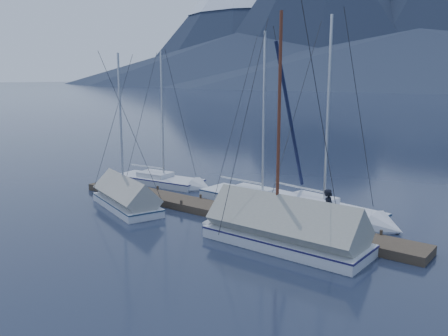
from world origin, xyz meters
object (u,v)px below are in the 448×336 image
at_px(sailboat_open_left, 170,183).
at_px(sailboat_covered_near, 273,231).
at_px(person, 329,210).
at_px(sailboat_open_right, 333,215).
at_px(sailboat_covered_far, 123,198).
at_px(sailboat_open_mid, 270,203).

distance_m(sailboat_open_left, sailboat_covered_near, 10.99).
bearing_deg(person, sailboat_open_right, 12.56).
distance_m(sailboat_open_left, sailboat_covered_far, 4.88).
bearing_deg(sailboat_covered_near, sailboat_open_mid, 123.18).
height_order(sailboat_open_right, sailboat_covered_far, sailboat_open_right).
xyz_separation_m(sailboat_open_left, sailboat_covered_far, (1.36, -4.68, 0.25)).
xyz_separation_m(sailboat_covered_near, person, (1.45, 1.69, 0.70)).
distance_m(sailboat_covered_near, sailboat_covered_far, 8.58).
distance_m(sailboat_open_mid, sailboat_covered_far, 7.22).
distance_m(sailboat_open_left, person, 11.82).
distance_m(sailboat_open_right, sailboat_covered_far, 10.04).
height_order(sailboat_open_mid, sailboat_covered_far, sailboat_open_mid).
xyz_separation_m(sailboat_open_left, sailboat_covered_near, (9.94, -4.67, 0.32)).
bearing_deg(sailboat_covered_far, sailboat_covered_near, 0.07).
bearing_deg(sailboat_open_mid, sailboat_covered_far, -142.07).
relative_size(sailboat_open_mid, sailboat_open_right, 0.94).
bearing_deg(sailboat_open_left, person, -14.67).
relative_size(sailboat_open_left, sailboat_open_right, 0.87).
relative_size(sailboat_open_right, sailboat_covered_far, 1.21).
bearing_deg(sailboat_covered_near, sailboat_open_left, 154.84).
bearing_deg(person, sailboat_open_left, 67.42).
xyz_separation_m(sailboat_open_mid, sailboat_covered_far, (-5.69, -4.43, 0.23)).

